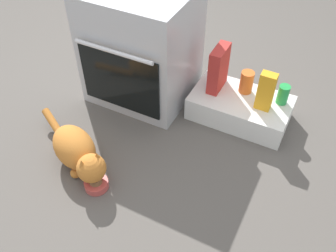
{
  "coord_description": "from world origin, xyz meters",
  "views": [
    {
      "loc": [
        1.08,
        -1.25,
        1.62
      ],
      "look_at": [
        0.45,
        -0.02,
        0.25
      ],
      "focal_mm": 39.9,
      "sensor_mm": 36.0,
      "label": 1
    }
  ],
  "objects": [
    {
      "name": "ground",
      "position": [
        0.0,
        0.0,
        0.0
      ],
      "size": [
        8.0,
        8.0,
        0.0
      ],
      "primitive_type": "plane",
      "color": "#56514C"
    },
    {
      "name": "oven",
      "position": [
        0.04,
        0.43,
        0.36
      ],
      "size": [
        0.61,
        0.57,
        0.72
      ],
      "color": "#B7BABF",
      "rests_on": "ground"
    },
    {
      "name": "pantry_cabinet",
      "position": [
        0.69,
        0.48,
        0.08
      ],
      "size": [
        0.6,
        0.34,
        0.15
      ],
      "primitive_type": "cube",
      "color": "white",
      "rests_on": "ground"
    },
    {
      "name": "food_bowl",
      "position": [
        0.21,
        -0.37,
        0.03
      ],
      "size": [
        0.13,
        0.13,
        0.07
      ],
      "color": "#C64C47",
      "rests_on": "ground"
    },
    {
      "name": "cat",
      "position": [
        0.04,
        -0.29,
        0.12
      ],
      "size": [
        0.62,
        0.36,
        0.22
      ],
      "rotation": [
        0.0,
        0.0,
        -0.46
      ],
      "color": "#C6752D",
      "rests_on": "ground"
    },
    {
      "name": "sauce_jar",
      "position": [
        0.69,
        0.55,
        0.22
      ],
      "size": [
        0.08,
        0.08,
        0.14
      ],
      "primitive_type": "cylinder",
      "color": "#D16023",
      "rests_on": "pantry_cabinet"
    },
    {
      "name": "juice_carton",
      "position": [
        0.83,
        0.46,
        0.27
      ],
      "size": [
        0.09,
        0.06,
        0.24
      ],
      "primitive_type": "cube",
      "color": "orange",
      "rests_on": "pantry_cabinet"
    },
    {
      "name": "cereal_box",
      "position": [
        0.52,
        0.51,
        0.29
      ],
      "size": [
        0.07,
        0.18,
        0.28
      ],
      "primitive_type": "cube",
      "color": "#B72D28",
      "rests_on": "pantry_cabinet"
    },
    {
      "name": "soda_can",
      "position": [
        0.91,
        0.55,
        0.21
      ],
      "size": [
        0.07,
        0.07,
        0.12
      ],
      "primitive_type": "cylinder",
      "color": "green",
      "rests_on": "pantry_cabinet"
    }
  ]
}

